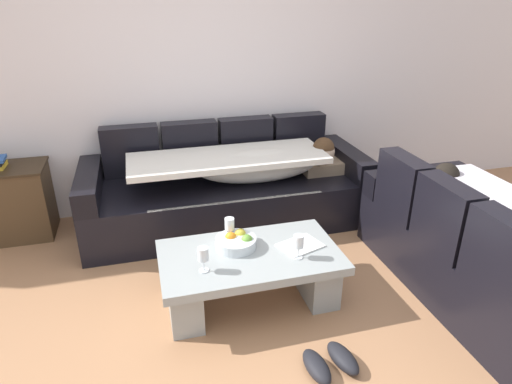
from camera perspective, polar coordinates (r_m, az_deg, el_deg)
ground_plane at (r=2.85m, az=-1.23°, el=-19.32°), size 14.00×14.00×0.00m
back_wall at (r=4.23m, az=-8.81°, el=15.68°), size 9.00×0.10×2.70m
couch_along_wall at (r=4.05m, az=-3.17°, el=0.45°), size 2.51×0.92×0.88m
couch_near_window at (r=3.47m, az=26.98°, el=-6.66°), size 0.92×1.87×0.88m
coffee_table at (r=3.05m, az=-0.76°, el=-10.13°), size 1.20×0.68×0.38m
fruit_bowl at (r=3.02m, az=-2.52°, el=-6.40°), size 0.28×0.28×0.10m
wine_glass_near_left at (r=2.76m, az=-6.83°, el=-8.06°), size 0.07×0.07×0.17m
wine_glass_near_right at (r=2.88m, az=5.50°, el=-6.47°), size 0.07×0.07×0.17m
wine_glass_far_back at (r=3.08m, az=-3.43°, el=-4.25°), size 0.07×0.07×0.17m
open_magazine at (r=3.06m, az=5.72°, el=-6.86°), size 0.33×0.29×0.01m
side_cabinet at (r=4.35m, az=-29.46°, el=-1.23°), size 0.72×0.44×0.64m
pair_of_shoes at (r=2.73m, az=9.50°, el=-20.83°), size 0.32×0.30×0.09m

